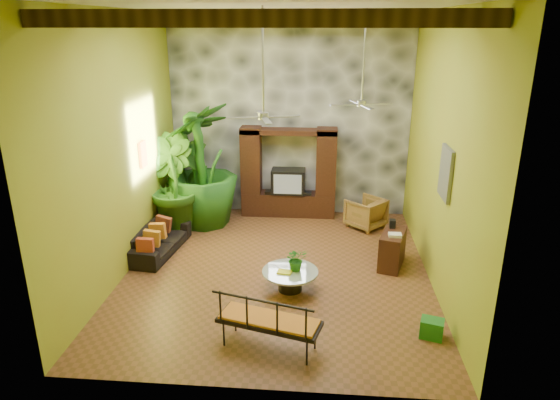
# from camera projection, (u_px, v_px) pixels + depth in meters

# --- Properties ---
(ground) EXTENTS (7.00, 7.00, 0.00)m
(ground) POSITION_uv_depth(u_px,v_px,m) (277.00, 270.00, 10.11)
(ground) COLOR brown
(ground) RESTS_ON ground
(ceiling) EXTENTS (6.00, 7.00, 0.02)m
(ceiling) POSITION_uv_depth(u_px,v_px,m) (277.00, 6.00, 8.44)
(ceiling) COLOR silver
(ceiling) RESTS_ON back_wall
(back_wall) EXTENTS (6.00, 0.02, 5.00)m
(back_wall) POSITION_uv_depth(u_px,v_px,m) (290.00, 117.00, 12.56)
(back_wall) COLOR #A09724
(back_wall) RESTS_ON ground
(left_wall) EXTENTS (0.02, 7.00, 5.00)m
(left_wall) POSITION_uv_depth(u_px,v_px,m) (121.00, 147.00, 9.51)
(left_wall) COLOR #A09724
(left_wall) RESTS_ON ground
(right_wall) EXTENTS (0.02, 7.00, 5.00)m
(right_wall) POSITION_uv_depth(u_px,v_px,m) (442.00, 153.00, 9.03)
(right_wall) COLOR #A09724
(right_wall) RESTS_ON ground
(stone_accent_wall) EXTENTS (5.98, 0.10, 4.98)m
(stone_accent_wall) POSITION_uv_depth(u_px,v_px,m) (290.00, 117.00, 12.50)
(stone_accent_wall) COLOR #383B40
(stone_accent_wall) RESTS_ON ground
(ceiling_beams) EXTENTS (5.95, 5.36, 0.22)m
(ceiling_beams) POSITION_uv_depth(u_px,v_px,m) (277.00, 20.00, 8.51)
(ceiling_beams) COLOR #342210
(ceiling_beams) RESTS_ON ceiling
(entertainment_center) EXTENTS (2.40, 0.55, 2.30)m
(entertainment_center) POSITION_uv_depth(u_px,v_px,m) (288.00, 179.00, 12.73)
(entertainment_center) COLOR black
(entertainment_center) RESTS_ON ground
(ceiling_fan_front) EXTENTS (1.28, 1.28, 1.86)m
(ceiling_fan_front) POSITION_uv_depth(u_px,v_px,m) (263.00, 104.00, 8.61)
(ceiling_fan_front) COLOR #A7A7AB
(ceiling_fan_front) RESTS_ON ceiling
(ceiling_fan_back) EXTENTS (1.28, 1.28, 1.86)m
(ceiling_fan_back) POSITION_uv_depth(u_px,v_px,m) (362.00, 93.00, 9.97)
(ceiling_fan_back) COLOR #A7A7AB
(ceiling_fan_back) RESTS_ON ceiling
(wall_art_mask) EXTENTS (0.06, 0.32, 0.55)m
(wall_art_mask) POSITION_uv_depth(u_px,v_px,m) (143.00, 154.00, 10.58)
(wall_art_mask) COLOR gold
(wall_art_mask) RESTS_ON left_wall
(wall_art_painting) EXTENTS (0.06, 0.70, 0.90)m
(wall_art_painting) POSITION_uv_depth(u_px,v_px,m) (446.00, 173.00, 8.54)
(wall_art_painting) COLOR #26648C
(wall_art_painting) RESTS_ON right_wall
(sofa) EXTENTS (0.98, 1.99, 0.56)m
(sofa) POSITION_uv_depth(u_px,v_px,m) (159.00, 240.00, 10.83)
(sofa) COLOR black
(sofa) RESTS_ON ground
(wicker_armchair) EXTENTS (1.12, 1.12, 0.73)m
(wicker_armchair) POSITION_uv_depth(u_px,v_px,m) (366.00, 213.00, 12.15)
(wicker_armchair) COLOR olive
(wicker_armchair) RESTS_ON ground
(tall_plant_a) EXTENTS (1.45, 1.29, 2.29)m
(tall_plant_a) POSITION_uv_depth(u_px,v_px,m) (185.00, 177.00, 12.34)
(tall_plant_a) COLOR #275817
(tall_plant_a) RESTS_ON ground
(tall_plant_b) EXTENTS (1.65, 1.62, 2.34)m
(tall_plant_b) POSITION_uv_depth(u_px,v_px,m) (171.00, 185.00, 11.59)
(tall_plant_b) COLOR #265716
(tall_plant_b) RESTS_ON ground
(tall_plant_c) EXTENTS (2.25, 2.25, 3.01)m
(tall_plant_c) POSITION_uv_depth(u_px,v_px,m) (202.00, 165.00, 11.99)
(tall_plant_c) COLOR #205917
(tall_plant_c) RESTS_ON ground
(coffee_table) EXTENTS (1.04, 1.04, 0.40)m
(coffee_table) POSITION_uv_depth(u_px,v_px,m) (290.00, 278.00, 9.28)
(coffee_table) COLOR black
(coffee_table) RESTS_ON ground
(centerpiece_plant) EXTENTS (0.49, 0.46, 0.44)m
(centerpiece_plant) POSITION_uv_depth(u_px,v_px,m) (296.00, 259.00, 9.19)
(centerpiece_plant) COLOR #246A1C
(centerpiece_plant) RESTS_ON coffee_table
(yellow_tray) EXTENTS (0.29, 0.22, 0.03)m
(yellow_tray) POSITION_uv_depth(u_px,v_px,m) (284.00, 272.00, 9.15)
(yellow_tray) COLOR #FBF61B
(yellow_tray) RESTS_ON coffee_table
(iron_bench) EXTENTS (1.66, 0.98, 0.57)m
(iron_bench) POSITION_uv_depth(u_px,v_px,m) (269.00, 320.00, 7.46)
(iron_bench) COLOR black
(iron_bench) RESTS_ON ground
(side_console) EXTENTS (0.67, 1.00, 0.74)m
(side_console) POSITION_uv_depth(u_px,v_px,m) (392.00, 249.00, 10.19)
(side_console) COLOR #3C1C13
(side_console) RESTS_ON ground
(green_bin) EXTENTS (0.42, 0.36, 0.31)m
(green_bin) POSITION_uv_depth(u_px,v_px,m) (432.00, 328.00, 7.91)
(green_bin) COLOR #1D6F2F
(green_bin) RESTS_ON ground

